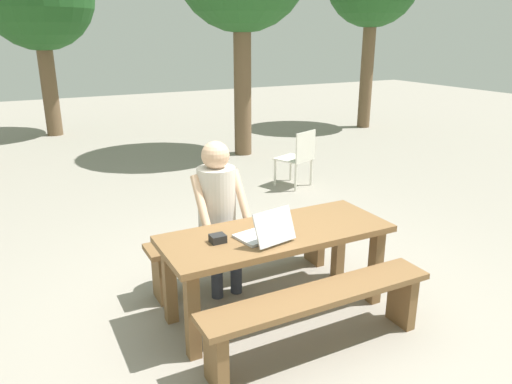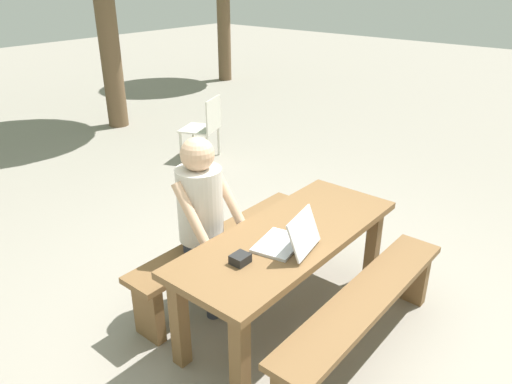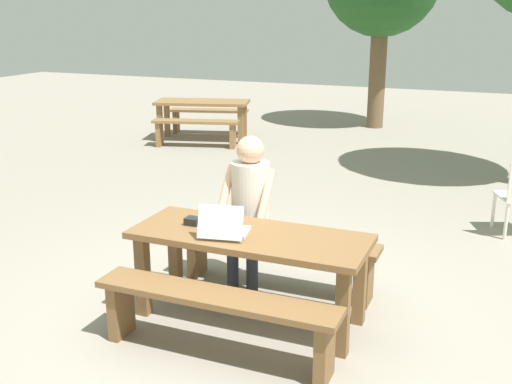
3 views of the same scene
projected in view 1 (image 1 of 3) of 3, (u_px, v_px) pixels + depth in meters
name	position (u px, v px, depth m)	size (l,w,h in m)	color
ground_plane	(276.00, 311.00, 3.97)	(30.00, 30.00, 0.00)	gray
picnic_table_front	(277.00, 244.00, 3.78)	(1.80, 0.70, 0.71)	brown
bench_near	(319.00, 308.00, 3.35)	(1.75, 0.30, 0.48)	brown
bench_far	(243.00, 244.00, 4.36)	(1.75, 0.30, 0.48)	brown
laptop	(265.00, 232.00, 3.56)	(0.40, 0.40, 0.26)	silver
small_pouch	(218.00, 238.00, 3.53)	(0.11, 0.10, 0.06)	black
person_seated	(218.00, 204.00, 4.09)	(0.43, 0.42, 1.32)	#333847
plastic_chair	(298.00, 157.00, 7.01)	(0.57, 0.57, 0.84)	silver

